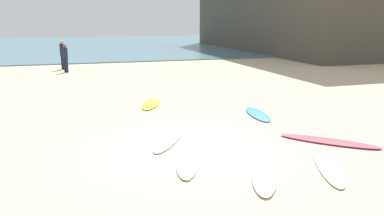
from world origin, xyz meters
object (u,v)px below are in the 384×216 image
object	(u,v)px
surfboard_2	(329,141)
beachgoer_mid	(62,53)
surfboard_4	(187,161)
surfboard_5	(264,175)
beachgoer_near	(65,57)
surfboard_3	(258,114)
surfboard_6	(151,104)
surfboard_0	(170,138)
surfboard_1	(328,165)

from	to	relation	value
surfboard_2	beachgoer_mid	world-z (taller)	beachgoer_mid
surfboard_2	surfboard_4	bearing A→B (deg)	139.00
surfboard_5	beachgoer_near	world-z (taller)	beachgoer_near
surfboard_3	surfboard_5	size ratio (longest dim) A/B	0.98
surfboard_5	surfboard_6	xyz separation A→B (m)	(-0.89, 7.42, -0.00)
surfboard_0	surfboard_4	size ratio (longest dim) A/B	1.15
surfboard_3	beachgoer_mid	xyz separation A→B (m)	(-6.43, 14.41, 1.00)
surfboard_3	beachgoer_mid	distance (m)	15.81
surfboard_6	surfboard_2	bearing A→B (deg)	142.23
surfboard_1	beachgoer_near	world-z (taller)	beachgoer_near
surfboard_0	beachgoer_near	distance (m)	14.97
surfboard_3	beachgoer_near	xyz separation A→B (m)	(-6.23, 12.90, 0.90)
surfboard_4	beachgoer_mid	world-z (taller)	beachgoer_mid
surfboard_2	surfboard_3	xyz separation A→B (m)	(-0.44, 3.27, -0.01)
surfboard_2	surfboard_5	distance (m)	3.08
surfboard_3	beachgoer_near	distance (m)	14.35
surfboard_2	surfboard_0	bearing A→B (deg)	113.95
surfboard_5	beachgoer_mid	bearing A→B (deg)	128.26
beachgoer_near	surfboard_4	bearing A→B (deg)	-22.22
surfboard_2	surfboard_6	distance (m)	6.87
surfboard_6	beachgoer_near	bearing A→B (deg)	-52.15
surfboard_0	surfboard_5	xyz separation A→B (m)	(1.25, -3.02, 0.01)
surfboard_3	beachgoer_mid	world-z (taller)	beachgoer_mid
surfboard_2	beachgoer_near	size ratio (longest dim) A/B	1.52
surfboard_2	surfboard_6	bearing A→B (deg)	75.85
surfboard_6	beachgoer_mid	size ratio (longest dim) A/B	1.14
beachgoer_mid	beachgoer_near	bearing A→B (deg)	163.18
surfboard_1	beachgoer_mid	world-z (taller)	beachgoer_mid
surfboard_4	beachgoer_near	bearing A→B (deg)	-62.99
surfboard_0	surfboard_4	bearing A→B (deg)	-61.74
surfboard_0	surfboard_6	size ratio (longest dim) A/B	1.18
beachgoer_near	beachgoer_mid	xyz separation A→B (m)	(-0.20, 1.51, 0.11)
surfboard_4	beachgoer_mid	size ratio (longest dim) A/B	1.17
surfboard_2	surfboard_5	xyz separation A→B (m)	(-2.67, -1.54, -0.00)
surfboard_6	beachgoer_mid	distance (m)	12.30
surfboard_3	beachgoer_near	world-z (taller)	beachgoer_near
surfboard_0	beachgoer_near	xyz separation A→B (m)	(-2.74, 14.69, 0.90)
surfboard_2	surfboard_5	bearing A→B (deg)	164.58
surfboard_0	surfboard_4	distance (m)	1.78
surfboard_4	beachgoer_mid	xyz separation A→B (m)	(-2.92, 17.98, 1.00)
surfboard_5	beachgoer_near	size ratio (longest dim) A/B	1.27
beachgoer_mid	surfboard_2	bearing A→B (deg)	176.85
surfboard_2	beachgoer_mid	xyz separation A→B (m)	(-6.87, 17.68, 1.00)
surfboard_1	surfboard_4	world-z (taller)	surfboard_4
beachgoer_near	beachgoer_mid	bearing A→B (deg)	155.96
surfboard_5	surfboard_6	world-z (taller)	surfboard_5
surfboard_5	surfboard_6	size ratio (longest dim) A/B	1.02
surfboard_0	surfboard_5	distance (m)	3.27
surfboard_1	surfboard_5	size ratio (longest dim) A/B	1.19
surfboard_6	surfboard_0	bearing A→B (deg)	106.32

